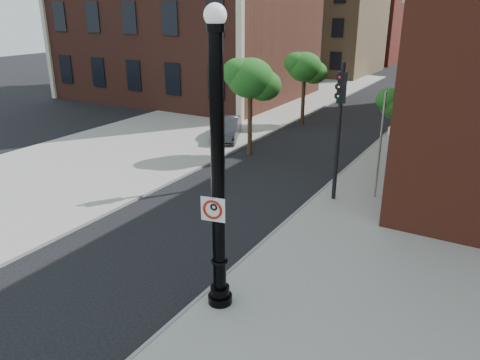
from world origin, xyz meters
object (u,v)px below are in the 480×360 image
Objects in this scene: no_parking_sign at (213,209)px; traffic_signal_left at (214,102)px; parked_car at (226,129)px; lamppost at (218,183)px; traffic_signal_right at (340,111)px.

no_parking_sign is 8.64m from traffic_signal_left.
no_parking_sign is 16.32m from parked_car.
parked_car is at bearing 121.27° from lamppost.
lamppost is 16.27m from parked_car.
lamppost is 1.36× the size of traffic_signal_left.
parked_car is at bearing 109.21° from no_parking_sign.
lamppost is 1.87× the size of parked_car.
traffic_signal_left is 1.00× the size of traffic_signal_right.
traffic_signal_right is (0.15, 8.09, 0.24)m from lamppost.
no_parking_sign is 0.11× the size of traffic_signal_left.
traffic_signal_left is (-4.72, 7.03, 0.25)m from lamppost.
lamppost is at bearing -110.48° from traffic_signal_right.
parked_car is 0.73× the size of traffic_signal_left.
no_parking_sign is 0.16× the size of parked_car.
traffic_signal_right is (8.47, -5.61, 2.99)m from parked_car.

